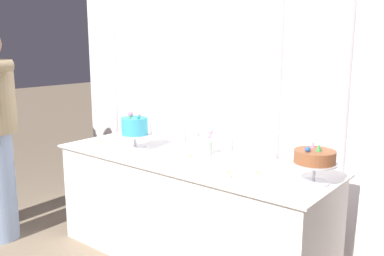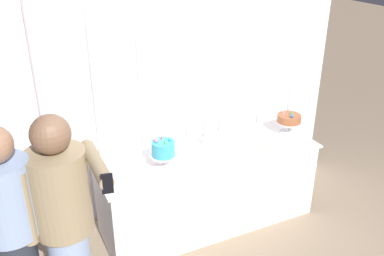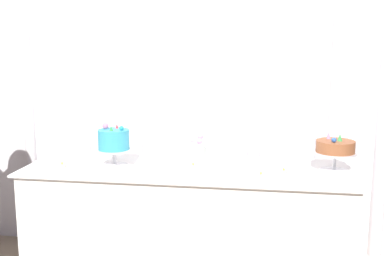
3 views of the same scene
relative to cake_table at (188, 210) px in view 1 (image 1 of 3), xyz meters
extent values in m
cube|color=white|center=(0.00, 0.51, 0.93)|extent=(3.35, 0.04, 2.64)
cylinder|color=white|center=(-1.32, 0.48, 0.93)|extent=(0.09, 0.09, 2.64)
cylinder|color=white|center=(-0.87, 0.48, 0.93)|extent=(0.08, 0.08, 2.64)
cylinder|color=white|center=(-0.45, 0.48, 0.93)|extent=(0.07, 0.07, 2.64)
cylinder|color=white|center=(0.02, 0.48, 0.93)|extent=(0.06, 0.06, 2.64)
cylinder|color=white|center=(0.40, 0.48, 0.93)|extent=(0.09, 0.09, 2.64)
cylinder|color=white|center=(0.88, 0.48, 0.93)|extent=(0.09, 0.09, 2.64)
cube|color=white|center=(0.00, 0.00, -0.01)|extent=(2.02, 0.66, 0.76)
cube|color=white|center=(0.00, 0.00, 0.38)|extent=(2.07, 0.71, 0.01)
cylinder|color=silver|center=(-0.47, -0.06, 0.39)|extent=(0.18, 0.18, 0.01)
cylinder|color=silver|center=(-0.47, -0.06, 0.44)|extent=(0.03, 0.03, 0.09)
cylinder|color=silver|center=(-0.47, -0.06, 0.49)|extent=(0.23, 0.23, 0.01)
cylinder|color=#3DB2D1|center=(-0.47, -0.06, 0.56)|extent=(0.20, 0.20, 0.13)
sphere|color=#2DB2B7|center=(-0.41, -0.08, 0.64)|extent=(0.03, 0.03, 0.03)
cone|color=#DB333D|center=(-0.46, -0.01, 0.64)|extent=(0.02, 0.02, 0.03)
sphere|color=pink|center=(-0.52, -0.05, 0.65)|extent=(0.04, 0.04, 0.04)
cone|color=green|center=(-0.47, -0.11, 0.64)|extent=(0.02, 0.02, 0.03)
cylinder|color=silver|center=(0.91, 0.02, 0.39)|extent=(0.17, 0.17, 0.01)
cylinder|color=silver|center=(0.91, 0.02, 0.45)|extent=(0.02, 0.02, 0.10)
cylinder|color=silver|center=(0.91, 0.02, 0.50)|extent=(0.25, 0.25, 0.01)
cylinder|color=#995633|center=(0.91, 0.02, 0.55)|extent=(0.23, 0.23, 0.07)
cone|color=green|center=(0.93, 0.02, 0.60)|extent=(0.03, 0.03, 0.04)
cone|color=pink|center=(0.87, 0.08, 0.60)|extent=(0.03, 0.03, 0.04)
sphere|color=blue|center=(0.89, -0.03, 0.60)|extent=(0.03, 0.03, 0.03)
cylinder|color=#B2C1B2|center=(0.05, 0.14, 0.44)|extent=(0.09, 0.09, 0.11)
sphere|color=#CC9EC6|center=(0.05, 0.19, 0.55)|extent=(0.04, 0.04, 0.04)
sphere|color=#CC9EC6|center=(0.01, 0.10, 0.54)|extent=(0.03, 0.03, 0.03)
sphere|color=#CC9EC6|center=(0.05, 0.17, 0.52)|extent=(0.04, 0.04, 0.04)
cylinder|color=beige|center=(-0.79, -0.13, 0.39)|extent=(0.05, 0.05, 0.02)
sphere|color=#F9CC4C|center=(-0.79, -0.13, 0.41)|extent=(0.01, 0.01, 0.01)
cylinder|color=beige|center=(0.03, -0.01, 0.39)|extent=(0.04, 0.04, 0.02)
sphere|color=#F9CC4C|center=(0.03, -0.01, 0.41)|extent=(0.01, 0.01, 0.01)
cylinder|color=beige|center=(0.46, -0.18, 0.40)|extent=(0.05, 0.05, 0.02)
sphere|color=#F9CC4C|center=(0.46, -0.18, 0.42)|extent=(0.01, 0.01, 0.01)
cylinder|color=beige|center=(0.60, -0.07, 0.40)|extent=(0.04, 0.04, 0.02)
sphere|color=#F9CC4C|center=(0.60, -0.07, 0.42)|extent=(0.01, 0.01, 0.01)
camera|label=1|loc=(1.81, -2.20, 1.18)|focal=39.52mm
camera|label=2|loc=(-1.59, -3.00, 2.23)|focal=39.33mm
camera|label=3|loc=(0.47, -2.86, 1.15)|focal=43.83mm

